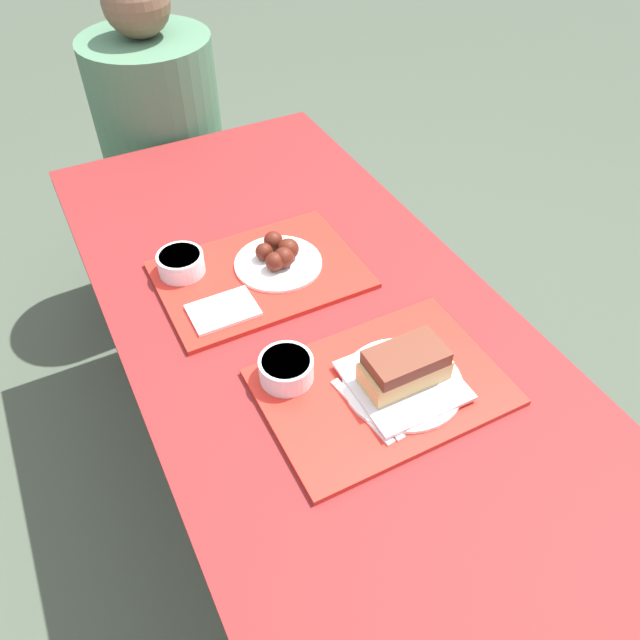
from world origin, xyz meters
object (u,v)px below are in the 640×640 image
at_px(bowl_coleslaw_near, 286,368).
at_px(wings_plate_far, 278,257).
at_px(bowl_coleslaw_far, 181,262).
at_px(tray_near, 382,387).
at_px(person_seated_across, 157,114).
at_px(tray_far, 260,275).
at_px(brisket_sandwich_plate, 404,373).

relative_size(bowl_coleslaw_near, wings_plate_far, 0.52).
bearing_deg(bowl_coleslaw_far, tray_near, -64.99).
relative_size(bowl_coleslaw_near, person_seated_across, 0.14).
bearing_deg(bowl_coleslaw_near, tray_far, 75.86).
bearing_deg(wings_plate_far, person_seated_across, 91.35).
bearing_deg(bowl_coleslaw_far, tray_far, -28.54).
bearing_deg(wings_plate_far, tray_near, -86.77).
relative_size(tray_near, person_seated_across, 0.61).
bearing_deg(wings_plate_far, bowl_coleslaw_far, 160.34).
xyz_separation_m(bowl_coleslaw_near, wings_plate_far, (0.13, 0.31, -0.01)).
bearing_deg(brisket_sandwich_plate, wings_plate_far, 97.64).
bearing_deg(bowl_coleslaw_near, brisket_sandwich_plate, -31.97).
distance_m(tray_far, wings_plate_far, 0.06).
distance_m(brisket_sandwich_plate, wings_plate_far, 0.43).
xyz_separation_m(brisket_sandwich_plate, bowl_coleslaw_far, (-0.26, 0.50, -0.01)).
xyz_separation_m(tray_near, wings_plate_far, (-0.02, 0.41, 0.03)).
xyz_separation_m(bowl_coleslaw_near, brisket_sandwich_plate, (0.18, -0.12, 0.01)).
bearing_deg(tray_far, tray_near, -79.63).
relative_size(brisket_sandwich_plate, bowl_coleslaw_far, 2.19).
height_order(bowl_coleslaw_far, person_seated_across, person_seated_across).
bearing_deg(tray_near, bowl_coleslaw_far, 115.01).
bearing_deg(tray_far, wings_plate_far, 11.77).
relative_size(brisket_sandwich_plate, wings_plate_far, 1.14).
bearing_deg(bowl_coleslaw_far, person_seated_across, 77.35).
distance_m(bowl_coleslaw_near, person_seated_across, 1.21).
height_order(brisket_sandwich_plate, wings_plate_far, brisket_sandwich_plate).
height_order(tray_near, bowl_coleslaw_near, bowl_coleslaw_near).
height_order(tray_far, person_seated_across, person_seated_across).
bearing_deg(person_seated_across, tray_far, -91.89).
distance_m(bowl_coleslaw_near, brisket_sandwich_plate, 0.22).
height_order(tray_near, person_seated_across, person_seated_across).
height_order(bowl_coleslaw_near, brisket_sandwich_plate, brisket_sandwich_plate).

